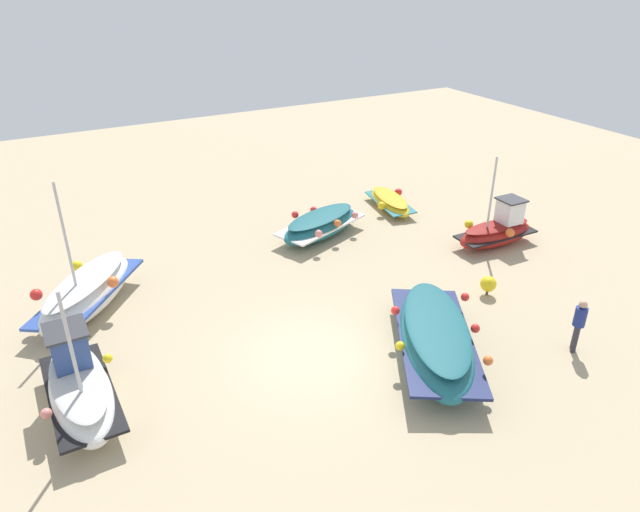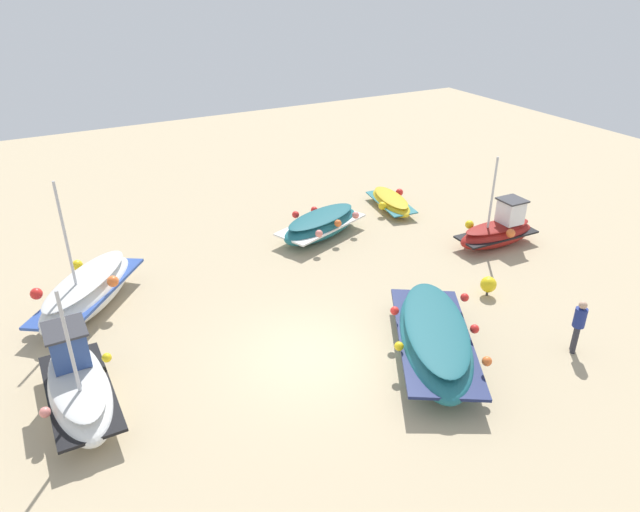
{
  "view_description": "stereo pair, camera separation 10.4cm",
  "coord_description": "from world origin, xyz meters",
  "px_view_note": "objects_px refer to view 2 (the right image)",
  "views": [
    {
      "loc": [
        5.94,
        11.29,
        9.6
      ],
      "look_at": [
        -2.17,
        -3.56,
        0.9
      ],
      "focal_mm": 32.55,
      "sensor_mm": 36.0,
      "label": 1
    },
    {
      "loc": [
        5.85,
        11.34,
        9.6
      ],
      "look_at": [
        -2.17,
        -3.56,
        0.9
      ],
      "focal_mm": 32.55,
      "sensor_mm": 36.0,
      "label": 2
    }
  ],
  "objects_px": {
    "fishing_boat_5": "(498,231)",
    "person_walking": "(579,323)",
    "fishing_boat_2": "(391,202)",
    "fishing_boat_4": "(87,291)",
    "fishing_boat_1": "(435,338)",
    "fishing_boat_3": "(321,225)",
    "mooring_buoy_0": "(488,284)",
    "fishing_boat_0": "(79,387)"
  },
  "relations": [
    {
      "from": "fishing_boat_1",
      "to": "fishing_boat_2",
      "type": "xyz_separation_m",
      "value": [
        -4.89,
        -9.14,
        -0.26
      ]
    },
    {
      "from": "fishing_boat_0",
      "to": "fishing_boat_2",
      "type": "bearing_deg",
      "value": -64.25
    },
    {
      "from": "fishing_boat_0",
      "to": "fishing_boat_5",
      "type": "bearing_deg",
      "value": -83.39
    },
    {
      "from": "fishing_boat_3",
      "to": "fishing_boat_5",
      "type": "height_order",
      "value": "fishing_boat_5"
    },
    {
      "from": "fishing_boat_4",
      "to": "fishing_boat_5",
      "type": "xyz_separation_m",
      "value": [
        -14.16,
        2.6,
        -0.03
      ]
    },
    {
      "from": "fishing_boat_3",
      "to": "person_walking",
      "type": "relative_size",
      "value": 2.59
    },
    {
      "from": "fishing_boat_5",
      "to": "mooring_buoy_0",
      "type": "relative_size",
      "value": 5.38
    },
    {
      "from": "fishing_boat_1",
      "to": "person_walking",
      "type": "height_order",
      "value": "person_walking"
    },
    {
      "from": "fishing_boat_1",
      "to": "fishing_boat_2",
      "type": "height_order",
      "value": "fishing_boat_1"
    },
    {
      "from": "fishing_boat_1",
      "to": "mooring_buoy_0",
      "type": "height_order",
      "value": "fishing_boat_1"
    },
    {
      "from": "fishing_boat_1",
      "to": "fishing_boat_5",
      "type": "distance_m",
      "value": 7.71
    },
    {
      "from": "fishing_boat_1",
      "to": "fishing_boat_3",
      "type": "distance_m",
      "value": 8.19
    },
    {
      "from": "fishing_boat_5",
      "to": "person_walking",
      "type": "bearing_deg",
      "value": -114.46
    },
    {
      "from": "fishing_boat_4",
      "to": "mooring_buoy_0",
      "type": "relative_size",
      "value": 6.85
    },
    {
      "from": "fishing_boat_1",
      "to": "fishing_boat_4",
      "type": "xyz_separation_m",
      "value": [
        7.78,
        -6.92,
        0.03
      ]
    },
    {
      "from": "fishing_boat_3",
      "to": "mooring_buoy_0",
      "type": "distance_m",
      "value": 6.91
    },
    {
      "from": "fishing_boat_0",
      "to": "fishing_boat_2",
      "type": "height_order",
      "value": "fishing_boat_0"
    },
    {
      "from": "fishing_boat_0",
      "to": "fishing_boat_1",
      "type": "distance_m",
      "value": 8.98
    },
    {
      "from": "fishing_boat_0",
      "to": "mooring_buoy_0",
      "type": "relative_size",
      "value": 5.79
    },
    {
      "from": "person_walking",
      "to": "fishing_boat_5",
      "type": "bearing_deg",
      "value": -68.32
    },
    {
      "from": "fishing_boat_0",
      "to": "person_walking",
      "type": "xyz_separation_m",
      "value": [
        -12.17,
        3.99,
        0.27
      ]
    },
    {
      "from": "fishing_boat_2",
      "to": "fishing_boat_4",
      "type": "relative_size",
      "value": 0.73
    },
    {
      "from": "fishing_boat_2",
      "to": "fishing_boat_3",
      "type": "xyz_separation_m",
      "value": [
        3.94,
        1.01,
        0.18
      ]
    },
    {
      "from": "mooring_buoy_0",
      "to": "fishing_boat_0",
      "type": "bearing_deg",
      "value": -2.97
    },
    {
      "from": "fishing_boat_0",
      "to": "mooring_buoy_0",
      "type": "distance_m",
      "value": 12.2
    },
    {
      "from": "fishing_boat_5",
      "to": "fishing_boat_3",
      "type": "bearing_deg",
      "value": 146.21
    },
    {
      "from": "fishing_boat_0",
      "to": "fishing_boat_3",
      "type": "distance_m",
      "value": 11.22
    },
    {
      "from": "fishing_boat_3",
      "to": "fishing_boat_4",
      "type": "xyz_separation_m",
      "value": [
        8.73,
        1.21,
        0.12
      ]
    },
    {
      "from": "fishing_boat_3",
      "to": "fishing_boat_5",
      "type": "xyz_separation_m",
      "value": [
        -5.43,
        3.81,
        0.09
      ]
    },
    {
      "from": "fishing_boat_4",
      "to": "fishing_boat_1",
      "type": "bearing_deg",
      "value": -92.67
    },
    {
      "from": "fishing_boat_0",
      "to": "fishing_boat_3",
      "type": "xyz_separation_m",
      "value": [
        -9.62,
        -5.78,
        -0.14
      ]
    },
    {
      "from": "fishing_boat_2",
      "to": "fishing_boat_3",
      "type": "relative_size",
      "value": 0.79
    },
    {
      "from": "person_walking",
      "to": "fishing_boat_3",
      "type": "bearing_deg",
      "value": -27.92
    },
    {
      "from": "fishing_boat_5",
      "to": "person_walking",
      "type": "distance_m",
      "value": 6.63
    },
    {
      "from": "fishing_boat_0",
      "to": "fishing_boat_2",
      "type": "distance_m",
      "value": 15.16
    },
    {
      "from": "fishing_boat_3",
      "to": "mooring_buoy_0",
      "type": "bearing_deg",
      "value": 91.0
    },
    {
      "from": "fishing_boat_0",
      "to": "fishing_boat_2",
      "type": "relative_size",
      "value": 1.16
    },
    {
      "from": "fishing_boat_3",
      "to": "fishing_boat_2",
      "type": "bearing_deg",
      "value": 173.52
    },
    {
      "from": "person_walking",
      "to": "mooring_buoy_0",
      "type": "height_order",
      "value": "person_walking"
    },
    {
      "from": "fishing_boat_5",
      "to": "fishing_boat_1",
      "type": "bearing_deg",
      "value": -144.65
    },
    {
      "from": "fishing_boat_2",
      "to": "fishing_boat_4",
      "type": "distance_m",
      "value": 12.87
    },
    {
      "from": "fishing_boat_1",
      "to": "fishing_boat_2",
      "type": "bearing_deg",
      "value": -178.17
    }
  ]
}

